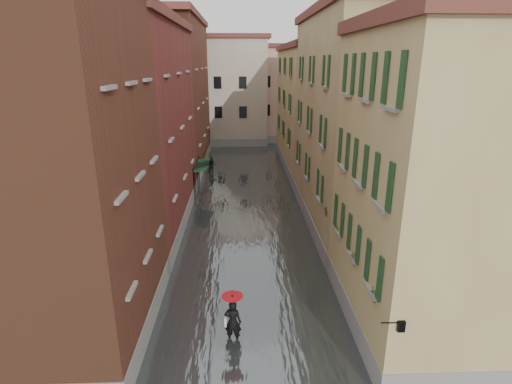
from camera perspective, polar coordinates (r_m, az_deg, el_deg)
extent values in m
plane|color=#505052|center=(19.00, -0.86, -15.23)|extent=(120.00, 120.00, 0.00)
cube|color=#464D4E|center=(30.66, -1.46, -1.55)|extent=(10.00, 60.00, 0.20)
cube|color=brown|center=(15.87, -26.97, 1.69)|extent=(6.00, 8.00, 13.00)
cube|color=maroon|center=(26.07, -17.18, 8.11)|extent=(6.00, 14.00, 12.50)
cube|color=brown|center=(40.55, -11.99, 12.95)|extent=(6.00, 16.00, 14.00)
cube|color=#9E8951|center=(16.37, 24.53, -0.25)|extent=(6.00, 8.00, 11.50)
cube|color=tan|center=(26.21, 14.24, 8.96)|extent=(6.00, 14.00, 13.00)
cube|color=#9E8951|center=(40.79, 8.32, 11.41)|extent=(6.00, 16.00, 11.50)
cube|color=#B4AD8F|center=(54.06, -5.20, 13.96)|extent=(12.00, 9.00, 13.00)
cube|color=#CEA291|center=(56.38, 4.35, 13.65)|extent=(10.00, 9.00, 12.00)
cube|color=#17341D|center=(31.83, -7.78, 3.66)|extent=(1.09, 2.84, 0.31)
cylinder|color=black|center=(30.84, -8.85, 0.90)|extent=(0.06, 0.06, 2.80)
cylinder|color=black|center=(33.55, -8.33, 2.35)|extent=(0.06, 0.06, 2.80)
cube|color=#17341D|center=(32.82, -7.62, 4.11)|extent=(1.09, 3.16, 0.31)
cylinder|color=black|center=(31.67, -8.68, 1.37)|extent=(0.06, 0.06, 2.80)
cylinder|color=black|center=(34.69, -8.14, 2.89)|extent=(0.06, 0.06, 2.80)
cylinder|color=black|center=(13.06, 18.72, -17.26)|extent=(0.60, 0.05, 0.05)
cube|color=black|center=(13.22, 19.95, -17.46)|extent=(0.22, 0.22, 0.35)
cube|color=beige|center=(13.22, 19.95, -17.46)|extent=(0.14, 0.14, 0.24)
cube|color=brown|center=(14.10, 17.09, -13.98)|extent=(0.22, 0.85, 0.18)
imported|color=#265926|center=(13.89, 17.25, -12.51)|extent=(0.59, 0.51, 0.66)
cube|color=brown|center=(16.17, 14.23, -9.32)|extent=(0.22, 0.85, 0.18)
imported|color=#265926|center=(15.99, 14.35, -7.98)|extent=(0.59, 0.51, 0.66)
cube|color=brown|center=(18.53, 11.95, -5.48)|extent=(0.22, 0.85, 0.18)
imported|color=#265926|center=(18.37, 12.03, -4.28)|extent=(0.59, 0.51, 0.66)
cube|color=brown|center=(20.71, 10.37, -2.79)|extent=(0.22, 0.85, 0.18)
imported|color=#265926|center=(20.57, 10.44, -1.70)|extent=(0.59, 0.51, 0.66)
imported|color=black|center=(16.17, -3.33, -18.04)|extent=(0.75, 0.57, 1.84)
cube|color=beige|center=(16.20, -4.36, -17.85)|extent=(0.08, 0.30, 0.38)
cylinder|color=black|center=(15.92, -3.35, -16.79)|extent=(0.02, 0.02, 1.00)
cone|color=#AE0B11|center=(15.60, -3.39, -15.07)|extent=(0.85, 0.85, 0.28)
imported|color=black|center=(38.86, -6.34, 3.81)|extent=(0.87, 0.70, 1.72)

